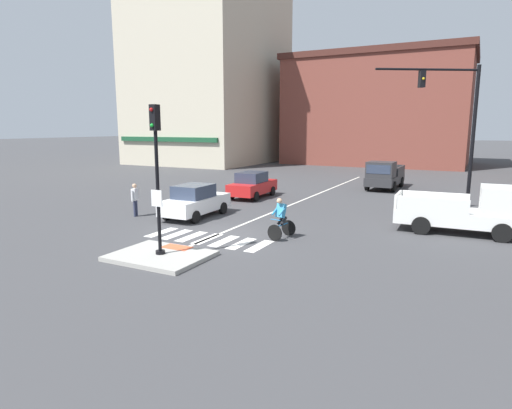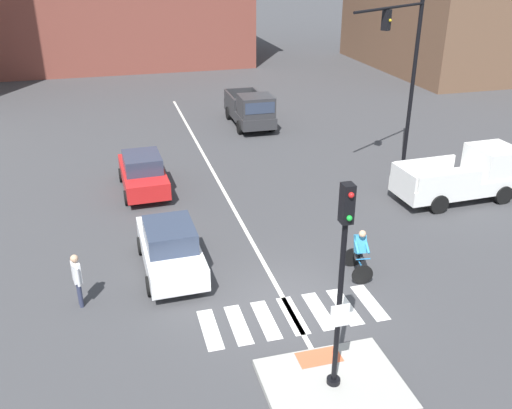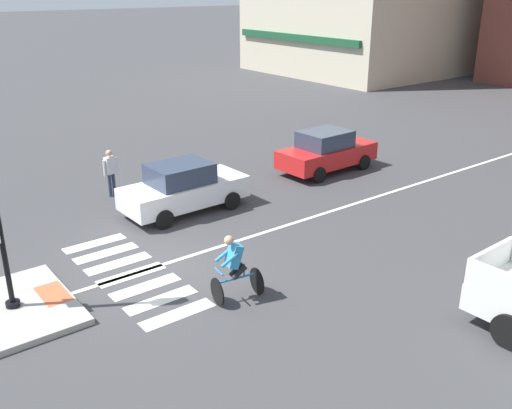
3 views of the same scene
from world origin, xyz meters
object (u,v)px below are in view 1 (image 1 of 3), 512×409
(signal_pole, at_px, (157,166))
(car_white_westbound_near, at_px, (195,201))
(traffic_light_mast, at_px, (457,119))
(cyclist, at_px, (281,218))
(pickup_truck_white_cross_right, at_px, (472,211))
(pedestrian_at_curb_left, at_px, (135,197))
(pickup_truck_charcoal_eastbound_distant, at_px, (384,176))
(car_red_westbound_far, at_px, (252,185))

(signal_pole, relative_size, car_white_westbound_near, 1.22)
(car_white_westbound_near, bearing_deg, traffic_light_mast, 29.72)
(cyclist, bearing_deg, signal_pole, -121.17)
(traffic_light_mast, xyz_separation_m, pickup_truck_white_cross_right, (1.06, -4.05, -3.86))
(signal_pole, distance_m, pickup_truck_white_cross_right, 12.98)
(traffic_light_mast, relative_size, pickup_truck_white_cross_right, 1.44)
(signal_pole, bearing_deg, pedestrian_at_curb_left, 138.91)
(pickup_truck_charcoal_eastbound_distant, xyz_separation_m, pickup_truck_white_cross_right, (5.92, -11.92, 0.00))
(car_white_westbound_near, bearing_deg, pedestrian_at_curb_left, -155.42)
(traffic_light_mast, distance_m, pedestrian_at_curb_left, 16.51)
(pickup_truck_charcoal_eastbound_distant, bearing_deg, signal_pole, -99.63)
(pickup_truck_white_cross_right, distance_m, pedestrian_at_curb_left, 15.58)
(signal_pole, xyz_separation_m, pickup_truck_white_cross_right, (9.41, 8.66, -2.20))
(pickup_truck_white_cross_right, height_order, cyclist, pickup_truck_white_cross_right)
(signal_pole, relative_size, cyclist, 3.00)
(traffic_light_mast, bearing_deg, pickup_truck_charcoal_eastbound_distant, 121.69)
(pickup_truck_white_cross_right, bearing_deg, signal_pole, -137.38)
(pickup_truck_white_cross_right, bearing_deg, car_white_westbound_near, -169.01)
(pickup_truck_charcoal_eastbound_distant, height_order, pickup_truck_white_cross_right, same)
(car_white_westbound_near, xyz_separation_m, pickup_truck_white_cross_right, (12.36, 2.40, 0.17))
(car_red_westbound_far, bearing_deg, cyclist, -55.78)
(pickup_truck_charcoal_eastbound_distant, relative_size, pedestrian_at_curb_left, 3.07)
(car_red_westbound_far, bearing_deg, traffic_light_mast, -1.08)
(cyclist, bearing_deg, traffic_light_mast, 55.64)
(car_white_westbound_near, relative_size, pickup_truck_charcoal_eastbound_distant, 0.81)
(cyclist, bearing_deg, pedestrian_at_curb_left, 175.45)
(car_red_westbound_far, relative_size, cyclist, 2.47)
(pedestrian_at_curb_left, bearing_deg, traffic_light_mast, 28.75)
(pickup_truck_charcoal_eastbound_distant, bearing_deg, car_white_westbound_near, -114.23)
(pedestrian_at_curb_left, bearing_deg, car_white_westbound_near, 24.58)
(signal_pole, xyz_separation_m, car_white_westbound_near, (-2.95, 6.26, -2.36))
(car_red_westbound_far, xyz_separation_m, pedestrian_at_curb_left, (-2.49, -7.94, 0.17))
(traffic_light_mast, height_order, cyclist, traffic_light_mast)
(cyclist, bearing_deg, car_red_westbound_far, 124.22)
(car_white_westbound_near, height_order, pickup_truck_white_cross_right, pickup_truck_white_cross_right)
(traffic_light_mast, distance_m, pickup_truck_white_cross_right, 5.70)
(signal_pole, height_order, pedestrian_at_curb_left, signal_pole)
(signal_pole, distance_m, cyclist, 5.56)
(pickup_truck_charcoal_eastbound_distant, height_order, pedestrian_at_curb_left, pickup_truck_charcoal_eastbound_distant)
(pickup_truck_white_cross_right, distance_m, cyclist, 8.06)
(car_red_westbound_far, distance_m, car_white_westbound_near, 6.68)
(traffic_light_mast, bearing_deg, cyclist, -124.36)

